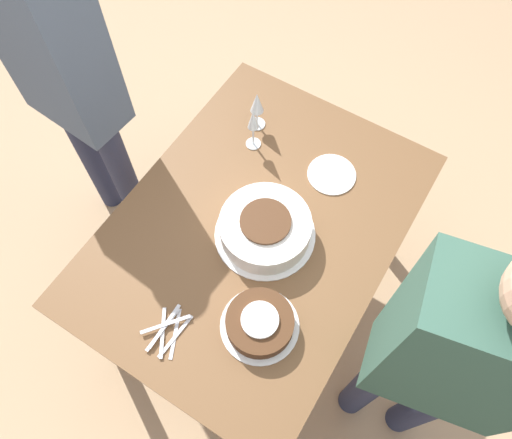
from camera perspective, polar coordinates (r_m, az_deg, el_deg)
name	(u,v)px	position (r m, az deg, el deg)	size (l,w,h in m)	color
ground_plane	(256,296)	(2.55, 0.00, -8.76)	(12.00, 12.00, 0.00)	tan
dining_table	(256,240)	(1.94, 0.00, -2.39)	(1.32, 0.97, 0.78)	brown
cake_center_white	(265,228)	(1.77, 1.06, -1.00)	(0.37, 0.37, 0.11)	white
cake_front_chocolate	(260,323)	(1.66, 0.44, -11.75)	(0.26, 0.26, 0.08)	white
wine_glass_near	(253,122)	(1.92, -0.33, 11.06)	(0.06, 0.06, 0.20)	silver
wine_glass_far	(257,104)	(1.99, 0.12, 13.02)	(0.07, 0.07, 0.18)	silver
dessert_plate_right	(332,174)	(1.96, 8.64, 5.12)	(0.19, 0.19, 0.01)	white
fork_pile	(168,330)	(1.70, -10.06, -12.37)	(0.18, 0.14, 0.02)	silver
person_cutting	(448,363)	(1.54, 21.10, -15.06)	(0.29, 0.44, 1.65)	#2D334C
person_watching	(64,74)	(2.05, -21.07, 15.31)	(0.25, 0.42, 1.70)	#2D334C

